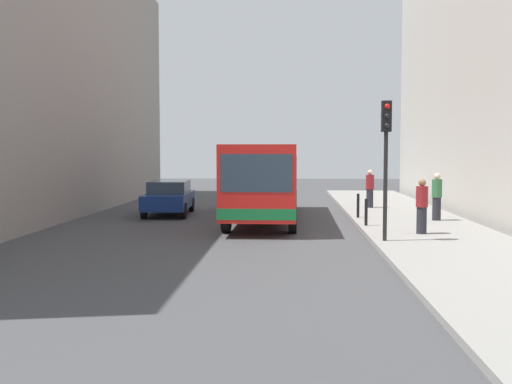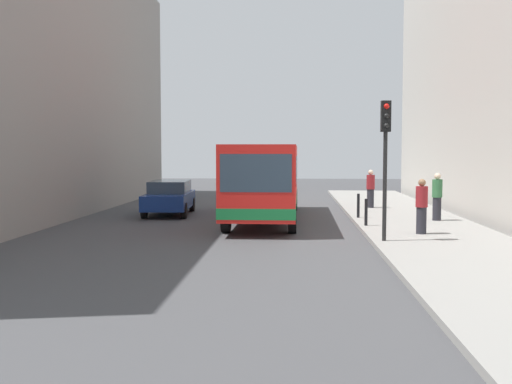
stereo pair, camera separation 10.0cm
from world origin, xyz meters
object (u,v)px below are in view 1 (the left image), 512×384
Objects in this scene: bus at (265,177)px; car_beside_bus at (169,197)px; pedestrian_near_signal at (422,206)px; pedestrian_far_sidewalk at (370,189)px; traffic_light at (386,144)px; bollard_near at (366,212)px; bollard_mid at (358,206)px; pedestrian_mid_sidewalk at (437,197)px.

bus is 2.46× the size of car_beside_bus.
pedestrian_near_signal is at bearing 141.72° from car_beside_bus.
pedestrian_near_signal is (9.48, -6.72, 0.25)m from car_beside_bus.
bus reaches higher than pedestrian_far_sidewalk.
car_beside_bus is at bearing 134.14° from traffic_light.
bus reaches higher than pedestrian_near_signal.
pedestrian_far_sidewalk is (8.99, 2.23, 0.25)m from car_beside_bus.
bollard_near and bollard_mid have the same top height.
pedestrian_far_sidewalk is (-0.49, 8.95, 0.00)m from pedestrian_near_signal.
traffic_light reaches higher than pedestrian_near_signal.
bollard_mid is at bearing 71.21° from pedestrian_mid_sidewalk.
bollard_near is 2.58m from pedestrian_near_signal.
bollard_near is at bearing 105.77° from pedestrian_far_sidewalk.
traffic_light is 2.91m from pedestrian_near_signal.
pedestrian_mid_sidewalk is at bearing 31.73° from bollard_near.
pedestrian_near_signal is (1.41, 1.61, -1.98)m from traffic_light.
bus reaches higher than bollard_mid.
car_beside_bus is at bearing 37.13° from pedestrian_near_signal.
pedestrian_near_signal is at bearing 48.82° from traffic_light.
bollard_mid is 0.53× the size of pedestrian_mid_sidewalk.
car_beside_bus is 8.24m from bollard_mid.
car_beside_bus is 11.23m from pedestrian_mid_sidewalk.
pedestrian_far_sidewalk is at bearing -139.33° from bus.
pedestrian_far_sidewalk is at bearing 81.63° from bollard_near.
bus is 7.71m from traffic_light.
car_beside_bus is at bearing 165.45° from bollard_mid.
bollard_mid is 4.44m from pedestrian_far_sidewalk.
pedestrian_far_sidewalk is at bearing 16.91° from pedestrian_mid_sidewalk.
bollard_near is 0.54× the size of pedestrian_far_sidewalk.
pedestrian_near_signal is at bearing 136.82° from bus.
pedestrian_mid_sidewalk is (2.88, -0.81, 0.43)m from bollard_mid.
traffic_light is 4.32× the size of bollard_near.
bollard_mid is 3.02m from pedestrian_mid_sidewalk.
bollard_near is 3.41m from pedestrian_mid_sidewalk.
traffic_light is at bearing 109.20° from pedestrian_far_sidewalk.
bus is at bearing 155.02° from car_beside_bus.
pedestrian_near_signal reaches higher than car_beside_bus.
pedestrian_near_signal is 8.96m from pedestrian_far_sidewalk.
bus is 3.87m from bollard_mid.
bollard_near is at bearing 18.60° from pedestrian_near_signal.
pedestrian_mid_sidewalk is (10.85, -2.88, 0.27)m from car_beside_bus.
pedestrian_near_signal reaches higher than bollard_mid.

